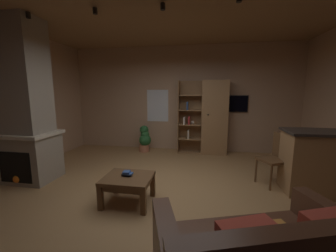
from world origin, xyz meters
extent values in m
cube|color=#A37A4C|center=(0.00, 0.00, -0.01)|extent=(6.24, 5.38, 0.02)
cube|color=tan|center=(0.00, 2.72, 1.45)|extent=(6.36, 0.06, 2.90)
cube|color=#8E6B47|center=(0.00, 0.00, 2.91)|extent=(6.24, 5.38, 0.02)
cube|color=white|center=(-0.70, 2.69, 1.26)|extent=(0.62, 0.01, 0.91)
cube|color=gray|center=(-2.57, 0.10, 0.43)|extent=(0.89, 0.67, 0.85)
cube|color=gray|center=(-2.57, 0.10, 1.87)|extent=(0.76, 0.57, 2.05)
cube|color=beige|center=(-2.57, 0.10, 0.88)|extent=(0.97, 0.75, 0.06)
cube|color=black|center=(-2.57, -0.21, 0.36)|extent=(0.62, 0.08, 0.55)
sphere|color=orange|center=(-2.57, -0.22, 0.14)|extent=(0.14, 0.14, 0.14)
cube|color=#997047|center=(0.90, 2.44, 0.97)|extent=(0.68, 0.38, 1.95)
cube|color=#997047|center=(0.25, 2.62, 0.97)|extent=(0.63, 0.02, 1.95)
cube|color=#997047|center=(-0.06, 2.44, 0.97)|extent=(0.02, 0.38, 1.95)
sphere|color=black|center=(0.73, 2.24, 1.07)|extent=(0.04, 0.04, 0.04)
cube|color=#997047|center=(0.25, 2.44, 0.01)|extent=(0.63, 0.38, 0.02)
cube|color=#997047|center=(0.25, 2.44, 0.39)|extent=(0.63, 0.38, 0.02)
cube|color=#997047|center=(0.25, 2.44, 0.78)|extent=(0.63, 0.38, 0.02)
cube|color=#997047|center=(0.25, 2.44, 1.17)|extent=(0.63, 0.38, 0.02)
cube|color=#997047|center=(0.25, 2.44, 1.56)|extent=(0.63, 0.38, 0.02)
cube|color=beige|center=(0.10, 2.38, 0.89)|extent=(0.04, 0.23, 0.19)
cube|color=beige|center=(0.22, 2.38, 0.52)|extent=(0.03, 0.23, 0.23)
cube|color=#B22D2D|center=(0.23, 2.38, 0.89)|extent=(0.04, 0.23, 0.21)
cube|color=#2D4C8C|center=(0.18, 2.38, 1.29)|extent=(0.04, 0.23, 0.21)
sphere|color=beige|center=(0.32, 2.44, 0.83)|extent=(0.10, 0.10, 0.10)
cube|color=#997047|center=(2.67, 0.42, 0.50)|extent=(1.43, 0.58, 1.00)
cube|color=#4C2D1E|center=(1.74, -1.36, 0.34)|extent=(0.42, 0.88, 0.67)
cube|color=#C67F33|center=(1.02, -1.72, 0.54)|extent=(0.47, 0.27, 0.31)
cube|color=#AD3D2D|center=(0.92, -1.79, 0.57)|extent=(0.42, 0.29, 0.38)
cube|color=#AD3D2D|center=(1.52, -1.64, 0.59)|extent=(0.48, 0.31, 0.44)
cube|color=brown|center=(-0.46, -0.40, 0.38)|extent=(0.70, 0.60, 0.05)
cube|color=brown|center=(-0.46, -0.40, 0.32)|extent=(0.63, 0.54, 0.08)
cube|color=brown|center=(-0.77, -0.66, 0.18)|extent=(0.07, 0.07, 0.36)
cube|color=brown|center=(-0.15, -0.66, 0.18)|extent=(0.07, 0.07, 0.36)
cube|color=brown|center=(-0.77, -0.14, 0.18)|extent=(0.07, 0.07, 0.36)
cube|color=brown|center=(-0.15, -0.14, 0.18)|extent=(0.07, 0.07, 0.36)
cube|color=black|center=(-0.50, -0.35, 0.42)|extent=(0.14, 0.12, 0.03)
cube|color=#2D4C8C|center=(-0.47, -0.38, 0.45)|extent=(0.14, 0.11, 0.02)
cube|color=#2D4C8C|center=(-0.49, -0.38, 0.47)|extent=(0.11, 0.11, 0.02)
cube|color=brown|center=(1.83, 0.62, 0.46)|extent=(0.56, 0.56, 0.04)
cube|color=brown|center=(2.00, 0.70, 0.70)|extent=(0.22, 0.38, 0.44)
cylinder|color=brown|center=(1.59, 0.70, 0.23)|extent=(0.04, 0.04, 0.46)
cylinder|color=brown|center=(1.75, 0.37, 0.23)|extent=(0.04, 0.04, 0.46)
cylinder|color=brown|center=(1.91, 0.86, 0.23)|extent=(0.04, 0.04, 0.46)
cylinder|color=brown|center=(2.07, 0.54, 0.23)|extent=(0.04, 0.04, 0.46)
cylinder|color=#B77051|center=(-1.01, 2.29, 0.10)|extent=(0.28, 0.28, 0.20)
sphere|color=#235B2D|center=(-0.97, 2.28, 0.33)|extent=(0.33, 0.33, 0.33)
sphere|color=#235B2D|center=(-0.98, 2.30, 0.47)|extent=(0.24, 0.24, 0.24)
sphere|color=#235B2D|center=(-1.01, 2.32, 0.61)|extent=(0.25, 0.25, 0.25)
cube|color=black|center=(1.37, 2.66, 1.34)|extent=(0.79, 0.05, 0.44)
cube|color=black|center=(1.37, 2.63, 1.34)|extent=(0.75, 0.01, 0.40)
cylinder|color=black|center=(-2.14, -0.10, 2.83)|extent=(0.07, 0.07, 0.09)
cylinder|color=black|center=(-1.02, -0.08, 2.83)|extent=(0.07, 0.07, 0.09)
cylinder|color=black|center=(0.01, -0.06, 2.83)|extent=(0.07, 0.07, 0.09)
camera|label=1|loc=(0.61, -3.14, 1.63)|focal=22.07mm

